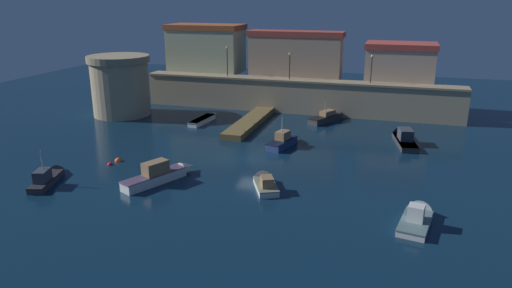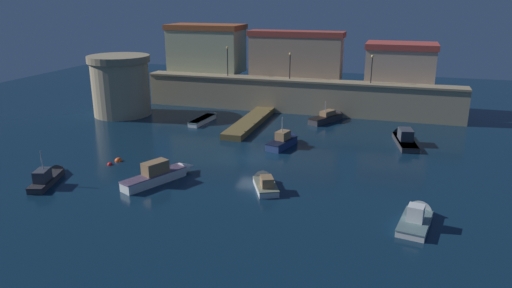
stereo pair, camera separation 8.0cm
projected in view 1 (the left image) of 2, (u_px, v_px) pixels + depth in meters
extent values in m
plane|color=#0C2338|center=(251.00, 159.00, 42.87)|extent=(106.53, 106.53, 0.00)
cube|color=tan|center=(296.00, 97.00, 59.49)|extent=(40.31, 2.27, 4.00)
cube|color=gray|center=(297.00, 80.00, 58.85)|extent=(40.31, 2.57, 0.24)
cube|color=#BBBE91|center=(206.00, 51.00, 65.30)|extent=(9.96, 5.28, 5.82)
cube|color=#A4502A|center=(205.00, 27.00, 64.32)|extent=(10.36, 5.49, 0.70)
cube|color=tan|center=(295.00, 57.00, 60.77)|extent=(11.88, 3.08, 5.26)
cube|color=#A53F33|center=(296.00, 34.00, 59.87)|extent=(12.35, 3.21, 0.70)
cube|color=tan|center=(400.00, 65.00, 58.44)|extent=(8.19, 5.58, 4.03)
cube|color=#AC3F36|center=(402.00, 46.00, 57.73)|extent=(8.51, 5.80, 0.70)
cylinder|color=tan|center=(121.00, 89.00, 57.89)|extent=(6.93, 6.93, 6.55)
cylinder|color=gray|center=(118.00, 59.00, 56.78)|extent=(7.49, 7.49, 0.80)
cube|color=brown|center=(250.00, 122.00, 54.00)|extent=(2.29, 13.18, 0.65)
cylinder|color=#493B20|center=(270.00, 113.00, 58.21)|extent=(0.20, 0.20, 0.70)
cylinder|color=#493B20|center=(262.00, 119.00, 55.21)|extent=(0.20, 0.20, 0.70)
cylinder|color=#493B20|center=(254.00, 126.00, 52.20)|extent=(0.20, 0.20, 0.70)
cylinder|color=#493B20|center=(245.00, 134.00, 49.20)|extent=(0.20, 0.20, 0.70)
cylinder|color=black|center=(227.00, 62.00, 60.88)|extent=(0.12, 0.12, 3.47)
sphere|color=#F9D172|center=(227.00, 48.00, 60.31)|extent=(0.32, 0.32, 0.32)
cylinder|color=black|center=(290.00, 67.00, 58.64)|extent=(0.12, 0.12, 2.95)
sphere|color=#F9D172|center=(290.00, 54.00, 58.15)|extent=(0.32, 0.32, 0.32)
cylinder|color=black|center=(371.00, 70.00, 55.84)|extent=(0.12, 0.12, 3.03)
sphere|color=#F9D172|center=(372.00, 56.00, 55.34)|extent=(0.32, 0.32, 0.32)
cube|color=white|center=(154.00, 179.00, 37.11)|extent=(3.43, 5.55, 0.80)
cone|color=white|center=(187.00, 167.00, 39.55)|extent=(1.66, 1.77, 1.18)
cube|color=slate|center=(154.00, 174.00, 37.00)|extent=(3.49, 5.66, 0.08)
cube|color=olive|center=(155.00, 167.00, 36.97)|extent=(1.78, 2.27, 0.99)
cube|color=#333338|center=(405.00, 142.00, 46.80)|extent=(2.66, 5.82, 0.52)
cone|color=#333338|center=(399.00, 133.00, 50.08)|extent=(1.79, 1.67, 1.56)
cube|color=black|center=(405.00, 140.00, 46.74)|extent=(2.72, 5.94, 0.08)
cube|color=#333842|center=(405.00, 134.00, 46.71)|extent=(1.59, 2.17, 1.07)
cube|color=#99B7C6|center=(404.00, 131.00, 47.63)|extent=(1.11, 0.27, 0.64)
cube|color=navy|center=(282.00, 143.00, 46.08)|extent=(2.38, 4.19, 0.75)
cone|color=navy|center=(293.00, 137.00, 48.10)|extent=(1.60, 1.41, 1.37)
cube|color=black|center=(282.00, 140.00, 45.98)|extent=(2.43, 4.27, 0.08)
cube|color=olive|center=(283.00, 135.00, 46.00)|extent=(1.35, 1.69, 0.83)
cube|color=#99B7C6|center=(286.00, 133.00, 46.60)|extent=(0.89, 0.28, 0.50)
cylinder|color=#B2B2B7|center=(282.00, 128.00, 45.67)|extent=(0.08, 0.08, 2.28)
cube|color=white|center=(266.00, 187.00, 35.94)|extent=(2.79, 3.65, 0.52)
cone|color=white|center=(261.00, 177.00, 37.91)|extent=(1.67, 1.45, 1.41)
cube|color=gray|center=(266.00, 184.00, 35.87)|extent=(2.84, 3.73, 0.08)
cube|color=olive|center=(267.00, 181.00, 35.28)|extent=(1.33, 1.50, 0.73)
cube|color=#333338|center=(46.00, 181.00, 37.05)|extent=(2.44, 4.53, 0.48)
cone|color=#333338|center=(60.00, 169.00, 39.67)|extent=(1.44, 1.51, 1.13)
cube|color=black|center=(46.00, 179.00, 36.99)|extent=(2.49, 4.62, 0.08)
cube|color=#333842|center=(42.00, 175.00, 36.32)|extent=(1.33, 1.70, 0.89)
cylinder|color=#B2B2B7|center=(43.00, 165.00, 36.37)|extent=(0.08, 0.08, 2.34)
cube|color=silver|center=(415.00, 223.00, 30.14)|extent=(2.37, 4.12, 0.50)
cone|color=silver|center=(421.00, 209.00, 32.21)|extent=(1.80, 1.35, 1.64)
cube|color=slate|center=(415.00, 220.00, 30.08)|extent=(2.41, 4.20, 0.08)
cube|color=silver|center=(416.00, 213.00, 29.84)|extent=(1.13, 1.10, 1.05)
cube|color=#99B7C6|center=(417.00, 209.00, 30.23)|extent=(0.88, 0.21, 0.63)
cube|color=#333338|center=(325.00, 119.00, 55.33)|extent=(3.50, 4.98, 0.74)
cone|color=#333338|center=(340.00, 114.00, 57.42)|extent=(1.80, 1.82, 1.31)
cube|color=black|center=(325.00, 116.00, 55.23)|extent=(3.57, 5.08, 0.08)
cube|color=olive|center=(327.00, 113.00, 55.40)|extent=(1.75, 2.14, 0.57)
cylinder|color=#B2B2B7|center=(325.00, 109.00, 54.88)|extent=(0.08, 0.08, 1.76)
cube|color=white|center=(202.00, 120.00, 55.00)|extent=(1.52, 5.00, 0.56)
cone|color=white|center=(214.00, 114.00, 57.75)|extent=(1.19, 1.46, 1.08)
cube|color=slate|center=(202.00, 118.00, 54.92)|extent=(1.55, 5.10, 0.08)
sphere|color=#EA4C19|center=(118.00, 161.00, 42.21)|extent=(0.67, 0.67, 0.67)
sphere|color=red|center=(110.00, 165.00, 41.30)|extent=(0.47, 0.47, 0.47)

